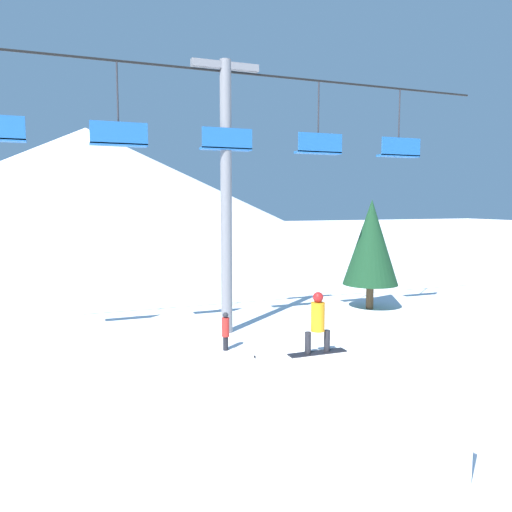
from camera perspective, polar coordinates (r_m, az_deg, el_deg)
ground_plane at (r=9.14m, az=4.91°, el=-24.68°), size 220.00×220.00×0.00m
mountain_ridge at (r=76.49m, az=-18.71°, el=8.02°), size 65.71×65.71×15.32m
snow_ramp at (r=10.11m, az=10.51°, el=-17.12°), size 2.41×3.77×1.41m
snowboarder at (r=10.95m, az=7.07°, el=-7.58°), size 1.33×0.30×1.36m
chairlift at (r=17.74m, az=-3.42°, el=10.04°), size 21.32×0.44×9.56m
pine_tree_near at (r=22.34m, az=13.02°, el=1.52°), size 2.41×2.41×4.83m
distant_skier at (r=16.01m, az=-3.50°, el=-8.41°), size 0.24×0.24×1.23m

